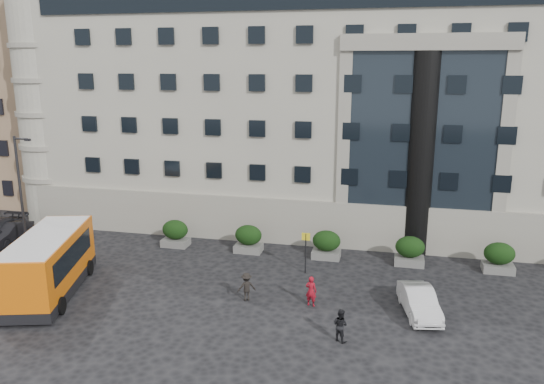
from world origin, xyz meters
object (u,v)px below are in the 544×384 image
Objects in this scene: pedestrian_b at (340,325)px; pedestrian_c at (247,287)px; parked_car_b at (8,233)px; bus_stop_sign at (306,246)px; hedge_e at (499,257)px; street_lamp at (22,195)px; hedge_d at (410,251)px; white_taxi at (419,302)px; red_truck at (118,188)px; hedge_b at (248,238)px; hedge_c at (326,244)px; parked_car_d at (90,208)px; pedestrian_a at (311,291)px; minibus at (48,262)px; hedge_a at (175,233)px.

pedestrian_b is 1.00× the size of pedestrian_c.
bus_stop_sign is at bearing -7.40° from parked_car_b.
hedge_e is 0.23× the size of street_lamp.
pedestrian_b is at bearing -107.65° from hedge_d.
white_taxi is 2.66× the size of pedestrian_b.
hedge_b is at bearing -44.48° from red_truck.
hedge_c is 10.46m from pedestrian_b.
hedge_c is 22.16m from parked_car_b.
parked_car_b is 1.04× the size of white_taxi.
hedge_e is (15.60, 0.00, 0.00)m from hedge_b.
parked_car_d reaches higher than parked_car_b.
pedestrian_a is at bearing -51.45° from red_truck.
bus_stop_sign reaches higher than parked_car_b.
hedge_c is 20.63m from parked_car_d.
pedestrian_c is at bearing -32.86° from parked_car_d.
pedestrian_b is at bearing -69.27° from bus_stop_sign.
pedestrian_a reaches higher than pedestrian_c.
hedge_b is 12.43m from minibus.
red_truck is at bearing -28.73° from pedestrian_a.
street_lamp reaches higher than hedge_c.
hedge_b reaches higher than pedestrian_b.
bus_stop_sign is 21.20m from parked_car_b.
white_taxi is at bearing -125.66° from hedge_e.
hedge_e reaches higher than pedestrian_a.
hedge_d is 24.27m from street_lamp.
bus_stop_sign is 0.47× the size of parked_car_d.
hedge_d is at bearing 0.00° from hedge_c.
red_truck reaches higher than white_taxi.
hedge_b is 0.22× the size of minibus.
minibus reaches higher than pedestrian_c.
parked_car_b is at bearing 124.27° from minibus.
hedge_b is 1.20× the size of pedestrian_b.
minibus is (-3.59, -8.74, 0.89)m from hedge_a.
bus_stop_sign reaches higher than pedestrian_a.
minibus is 1.57× the size of parked_car_d.
hedge_a is at bearing -10.08° from pedestrian_b.
bus_stop_sign is 1.56× the size of pedestrian_a.
pedestrian_a is (-10.31, -7.05, -0.12)m from hedge_e.
hedge_b is 1.00× the size of hedge_c.
hedge_c reaches higher than pedestrian_c.
hedge_c is 5.20m from hedge_d.
minibus is 14.22m from pedestrian_a.
minibus is 10.82m from pedestrian_c.
pedestrian_c is at bearing -45.45° from hedge_a.
minibus is 5.46× the size of pedestrian_c.
hedge_b is at bearing -102.35° from pedestrian_c.
minibus is at bearing -112.31° from hedge_a.
hedge_b is 1.00× the size of hedge_d.
white_taxi is at bearing -87.30° from hedge_d.
hedge_a is at bearing 51.72° from minibus.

